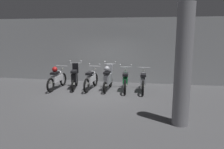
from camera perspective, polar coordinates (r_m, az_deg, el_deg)
name	(u,v)px	position (r m, az deg, el deg)	size (l,w,h in m)	color
ground_plane	(95,94)	(9.40, -4.45, -5.24)	(80.00, 80.00, 0.00)	#4C4C4F
back_wall	(107,50)	(11.73, -1.27, 6.37)	(16.00, 0.30, 3.39)	#9EA0A3
motorbike_slot_0	(57,78)	(10.54, -14.24, -0.85)	(0.56, 1.95, 1.08)	black
motorbike_slot_1	(75,77)	(10.44, -9.77, -0.77)	(0.60, 1.66, 1.29)	black
motorbike_slot_2	(91,79)	(10.19, -5.47, -1.14)	(0.59, 1.95, 1.15)	black
motorbike_slot_3	(108,78)	(9.97, -1.07, -0.92)	(0.59, 1.68, 1.29)	black
motorbike_slot_4	(125,80)	(9.90, 3.53, -1.47)	(0.59, 1.95, 1.15)	black
motorbike_slot_5	(143,81)	(9.84, 8.20, -1.65)	(0.56, 1.95, 1.03)	black
support_pillar	(183,66)	(6.25, 18.20, 2.11)	(0.46, 0.46, 3.39)	gray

